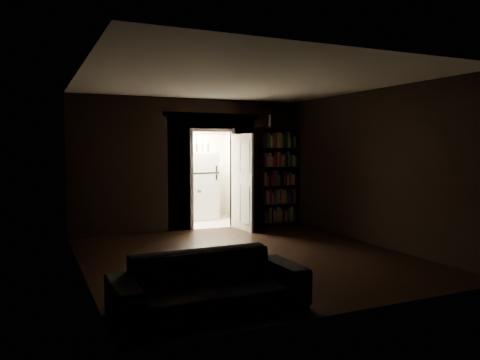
% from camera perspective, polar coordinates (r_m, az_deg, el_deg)
% --- Properties ---
extents(ground, '(5.50, 5.50, 0.00)m').
position_cam_1_polar(ground, '(7.63, 0.68, -9.36)').
color(ground, black).
rests_on(ground, ground).
extents(room_walls, '(5.02, 5.61, 2.84)m').
position_cam_1_polar(room_walls, '(8.40, -2.48, 3.44)').
color(room_walls, black).
rests_on(room_walls, ground).
extents(kitchen_alcove, '(2.20, 1.80, 2.60)m').
position_cam_1_polar(kitchen_alcove, '(11.22, -5.42, 1.15)').
color(kitchen_alcove, beige).
rests_on(kitchen_alcove, ground).
extents(sofa, '(2.12, 0.95, 0.81)m').
position_cam_1_polar(sofa, '(5.15, -3.71, -11.30)').
color(sofa, black).
rests_on(sofa, ground).
extents(bookshelf, '(0.94, 0.47, 2.20)m').
position_cam_1_polar(bookshelf, '(10.63, 4.60, 0.41)').
color(bookshelf, black).
rests_on(bookshelf, ground).
extents(refrigerator, '(0.92, 0.88, 1.65)m').
position_cam_1_polar(refrigerator, '(11.54, -4.85, -0.68)').
color(refrigerator, white).
rests_on(refrigerator, ground).
extents(door, '(0.12, 0.85, 2.05)m').
position_cam_1_polar(door, '(9.97, 0.28, -0.25)').
color(door, white).
rests_on(door, ground).
extents(figurine, '(0.11, 0.11, 0.29)m').
position_cam_1_polar(figurine, '(10.52, 3.60, 7.16)').
color(figurine, silver).
rests_on(figurine, bookshelf).
extents(bottles, '(0.68, 0.26, 0.28)m').
position_cam_1_polar(bottles, '(11.38, -4.96, 4.11)').
color(bottles, black).
rests_on(bottles, refrigerator).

